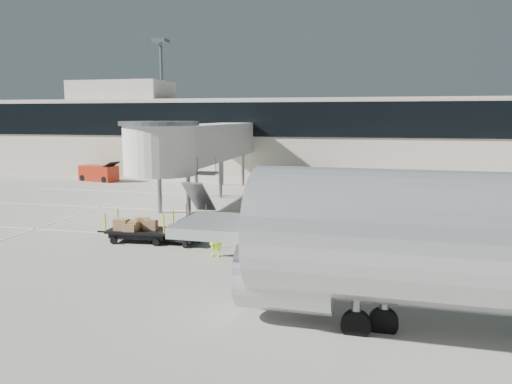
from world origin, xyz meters
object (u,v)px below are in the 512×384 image
minivan (354,189)px  box_cart_near (176,233)px  box_cart_far (138,230)px  ground_worker (216,238)px  baggage_tug (301,223)px  belt_loader (99,173)px  suitcase_cart (309,212)px

minivan → box_cart_near: bearing=-138.3°
box_cart_far → minivan: size_ratio=0.79×
box_cart_near → minivan: bearing=72.5°
minivan → ground_worker: bearing=-126.9°
box_cart_far → baggage_tug: bearing=24.1°
baggage_tug → box_cart_far: box_cart_far is taller
baggage_tug → box_cart_far: size_ratio=0.59×
belt_loader → suitcase_cart: bearing=-17.6°
baggage_tug → ground_worker: (-3.08, -5.80, 0.36)m
belt_loader → box_cart_far: bearing=-41.5°
box_cart_near → belt_loader: size_ratio=0.77×
box_cart_far → belt_loader: (-14.58, 21.10, 0.13)m
box_cart_near → ground_worker: bearing=-21.2°
ground_worker → suitcase_cart: bearing=75.8°
suitcase_cart → box_cart_far: bearing=-149.6°
baggage_tug → box_cart_near: (-5.77, -3.93, -0.01)m
box_cart_near → belt_loader: 26.74m
baggage_tug → box_cart_far: 8.78m
box_cart_far → minivan: (10.27, 13.80, 0.45)m
baggage_tug → suitcase_cart: (0.02, 3.29, -0.04)m
baggage_tug → minivan: size_ratio=0.47×
baggage_tug → box_cart_far: (-7.78, -4.07, 0.11)m
box_cart_far → minivan: minivan is taller
suitcase_cart → belt_loader: bearing=135.5°
baggage_tug → belt_loader: size_ratio=0.54×
box_cart_far → minivan: 17.21m
suitcase_cart → ground_worker: size_ratio=1.99×
box_cart_near → minivan: minivan is taller
suitcase_cart → belt_loader: belt_loader is taller
suitcase_cart → ground_worker: 9.61m
baggage_tug → suitcase_cart: size_ratio=0.68×
ground_worker → belt_loader: belt_loader is taller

